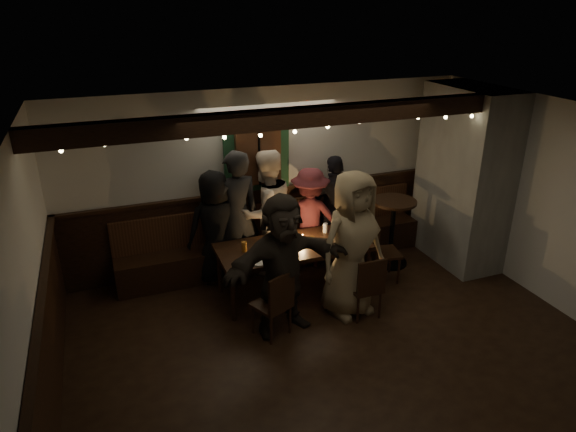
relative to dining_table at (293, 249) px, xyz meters
name	(u,v)px	position (x,y,z in m)	size (l,w,h in m)	color
room	(369,208)	(1.12, 0.02, 0.42)	(6.02, 5.01, 2.62)	black
dining_table	(293,249)	(0.00, 0.00, 0.00)	(2.00, 0.86, 0.87)	black
chair_near_left	(276,301)	(-0.54, -0.84, -0.18)	(0.51, 0.51, 0.85)	black
chair_near_right	(367,285)	(0.63, -0.88, -0.18)	(0.38, 0.38, 0.84)	black
chair_end	(379,248)	(1.24, -0.10, -0.15)	(0.47, 0.47, 0.90)	black
high_top	(393,224)	(1.67, 0.27, -0.01)	(0.64, 0.64, 1.02)	black
person_a	(216,227)	(-0.86, 0.72, 0.15)	(0.79, 0.51, 1.61)	black
person_b	(237,216)	(-0.57, 0.69, 0.28)	(0.68, 0.45, 1.88)	black
person_c	(266,213)	(-0.13, 0.74, 0.26)	(0.88, 0.69, 1.82)	beige
person_d	(310,218)	(0.52, 0.67, 0.10)	(0.97, 0.56, 1.51)	maroon
person_e	(335,209)	(0.94, 0.71, 0.16)	(0.96, 0.40, 1.64)	black
person_f	(282,265)	(-0.41, -0.71, 0.21)	(1.61, 0.51, 1.73)	black
person_g	(352,245)	(0.51, -0.66, 0.28)	(0.92, 0.60, 1.88)	#9B8663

